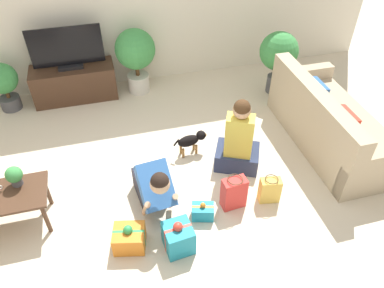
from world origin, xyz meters
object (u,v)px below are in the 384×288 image
Objects in this scene: person_kneeling at (154,186)px; gift_bag_b at (234,193)px; tv at (67,50)px; potted_plant_back_right at (136,54)px; potted_plant_corner_right at (279,54)px; tabletop_plant at (14,176)px; potted_plant_back_left at (3,83)px; gift_box_a at (178,238)px; gift_bag_a at (270,190)px; gift_box_b at (203,211)px; dog at (192,140)px; tv_console at (75,83)px; gift_box_c at (129,238)px; sofa_right at (329,124)px; person_sitting at (238,143)px.

person_kneeling is 0.87m from gift_bag_b.
tv is 0.97m from potted_plant_back_right.
potted_plant_corner_right reaches higher than person_kneeling.
potted_plant_back_left is at bearing 99.85° from tabletop_plant.
gift_bag_b is (0.64, -2.62, -0.44)m from potted_plant_back_right.
gift_bag_a is (1.13, 0.35, -0.00)m from gift_box_a.
dog is at bearing 81.64° from gift_box_b.
tv_console is at bearing 106.28° from gift_box_a.
person_kneeling is (0.76, -2.49, -0.45)m from tv.
gift_box_b is 0.75× the size of gift_box_c.
tv is 3.17m from gift_bag_b.
gift_bag_a is (2.02, -2.70, -0.63)m from tv.
tv_console is 1.67× the size of potted_plant_back_left.
potted_plant_back_left is 3.49m from gift_box_b.
potted_plant_back_right reaches higher than gift_bag_a.
gift_box_c is 1.31m from tabletop_plant.
potted_plant_back_right reaches higher than gift_box_b.
sofa_right is 3.75m from tv.
gift_bag_a is (1.59, 0.21, 0.04)m from gift_box_c.
tv is at bearing 0.00° from tv_console.
potted_plant_back_left reaches higher than tabletop_plant.
potted_plant_back_right reaches higher than sofa_right.
person_sitting is 1.67m from gift_box_c.
person_sitting reaches higher than gift_bag_b.
tv is 3.09m from gift_box_b.
person_kneeling is 0.81× the size of person_sitting.
potted_plant_corner_right is (2.05, -0.57, 0.01)m from potted_plant_back_right.
tv is at bearing 58.10° from sofa_right.
gift_box_c is (-0.81, -0.16, 0.04)m from gift_box_b.
gift_bag_b is at bearing -12.27° from tabletop_plant.
tv_console reaches higher than gift_box_c.
potted_plant_back_left is at bearing 138.31° from gift_bag_a.
sofa_right is 7.32× the size of gift_box_b.
potted_plant_back_right is 4.54× the size of tabletop_plant.
tv reaches higher than tabletop_plant.
tabletop_plant is at bearing -104.93° from tv_console.
tv_console is 3.01m from gift_box_b.
tv_console is at bearing 30.32° from dog.
person_kneeling is 1.29m from gift_bag_a.
tv_console is 3.19× the size of gift_box_a.
sofa_right is at bearing -83.80° from potted_plant_corner_right.
tv_console is at bearing 126.76° from gift_bag_a.
tv_console is at bearing 120.94° from gift_bag_b.
person_sitting is 2.76× the size of gift_box_c.
gift_box_b is 0.39m from gift_bag_b.
potted_plant_back_left is at bearing 171.82° from potted_plant_corner_right.
potted_plant_back_right is 1.04× the size of potted_plant_corner_right.
potted_plant_back_left is 3.19m from gift_box_c.
tabletop_plant is (-1.97, -0.49, 0.36)m from dog.
gift_box_b is at bearing -176.89° from gift_bag_a.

